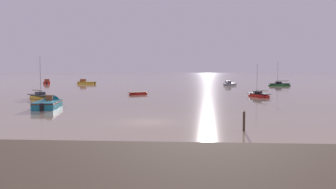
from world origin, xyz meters
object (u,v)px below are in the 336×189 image
object	(u,v)px
motorboat_moored_1	(84,83)
mooring_post_left	(244,121)
motorboat_moored_4	(229,84)
sailboat_moored_0	(39,97)
motorboat_moored_5	(47,83)
sailboat_moored_2	(279,85)
rowboat_moored_1	(138,94)
motorboat_moored_0	(50,105)
sailboat_moored_1	(259,95)

from	to	relation	value
motorboat_moored_1	mooring_post_left	world-z (taller)	motorboat_moored_1
motorboat_moored_4	mooring_post_left	world-z (taller)	mooring_post_left
motorboat_moored_4	mooring_post_left	size ratio (longest dim) A/B	2.93
sailboat_moored_0	motorboat_moored_5	bearing A→B (deg)	155.35
motorboat_moored_1	sailboat_moored_2	bearing A→B (deg)	-177.69
motorboat_moored_1	mooring_post_left	distance (m)	87.20
rowboat_moored_1	motorboat_moored_5	distance (m)	57.72
sailboat_moored_0	mooring_post_left	world-z (taller)	sailboat_moored_0
motorboat_moored_0	mooring_post_left	size ratio (longest dim) A/B	4.14
sailboat_moored_0	motorboat_moored_1	size ratio (longest dim) A/B	1.10
motorboat_moored_4	motorboat_moored_1	bearing A→B (deg)	-61.96
motorboat_moored_0	motorboat_moored_1	xyz separation A→B (m)	(-15.56, 64.34, 0.03)
motorboat_moored_1	sailboat_moored_2	distance (m)	56.41
motorboat_moored_1	mooring_post_left	xyz separation A→B (m)	(36.27, -79.29, 0.38)
motorboat_moored_5	sailboat_moored_2	bearing A→B (deg)	-119.37
motorboat_moored_0	motorboat_moored_1	world-z (taller)	motorboat_moored_1
motorboat_moored_0	sailboat_moored_0	xyz separation A→B (m)	(-6.09, 11.10, -0.02)
sailboat_moored_1	mooring_post_left	distance (m)	33.76
rowboat_moored_1	motorboat_moored_4	size ratio (longest dim) A/B	0.78
motorboat_moored_4	sailboat_moored_2	bearing A→B (deg)	120.24
motorboat_moored_4	sailboat_moored_2	size ratio (longest dim) A/B	0.71
sailboat_moored_2	motorboat_moored_5	bearing A→B (deg)	-15.41
rowboat_moored_1	motorboat_moored_5	world-z (taller)	motorboat_moored_5
motorboat_moored_4	motorboat_moored_5	world-z (taller)	motorboat_moored_5
motorboat_moored_0	sailboat_moored_0	bearing A→B (deg)	18.58
motorboat_moored_1	motorboat_moored_4	bearing A→B (deg)	-178.22
motorboat_moored_0	rowboat_moored_1	xyz separation A→B (m)	(7.31, 21.98, -0.15)
mooring_post_left	motorboat_moored_4	bearing A→B (deg)	85.17
motorboat_moored_0	motorboat_moored_1	bearing A→B (deg)	3.43
sailboat_moored_0	sailboat_moored_1	bearing A→B (deg)	55.48
sailboat_moored_0	mooring_post_left	xyz separation A→B (m)	(26.80, -26.06, 0.43)
motorboat_moored_0	sailboat_moored_1	world-z (taller)	sailboat_moored_1
sailboat_moored_1	mooring_post_left	xyz separation A→B (m)	(-7.06, -33.01, 0.48)
sailboat_moored_1	motorboat_moored_1	bearing A→B (deg)	12.95
rowboat_moored_1	motorboat_moored_4	xyz separation A→B (m)	(19.61, 36.51, 0.11)
motorboat_moored_5	sailboat_moored_0	bearing A→B (deg)	-179.38
motorboat_moored_5	sailboat_moored_2	xyz separation A→B (m)	(68.65, -10.28, -0.02)
sailboat_moored_1	sailboat_moored_2	size ratio (longest dim) A/B	0.82
motorboat_moored_1	motorboat_moored_4	distance (m)	42.88
motorboat_moored_0	sailboat_moored_0	distance (m)	12.66
motorboat_moored_0	motorboat_moored_4	xyz separation A→B (m)	(26.92, 58.49, -0.03)
sailboat_moored_0	motorboat_moored_5	xyz separation A→B (m)	(-22.17, 56.34, 0.02)
sailboat_moored_0	sailboat_moored_2	distance (m)	65.44
motorboat_moored_1	motorboat_moored_5	distance (m)	13.07
motorboat_moored_5	sailboat_moored_2	world-z (taller)	sailboat_moored_2
motorboat_moored_5	motorboat_moored_1	bearing A→B (deg)	-124.58
mooring_post_left	motorboat_moored_0	bearing A→B (deg)	144.17
sailboat_moored_0	sailboat_moored_2	xyz separation A→B (m)	(46.48, 46.06, 0.00)
motorboat_moored_1	mooring_post_left	size ratio (longest dim) A/B	3.70
sailboat_moored_2	motorboat_moored_1	bearing A→B (deg)	-14.21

